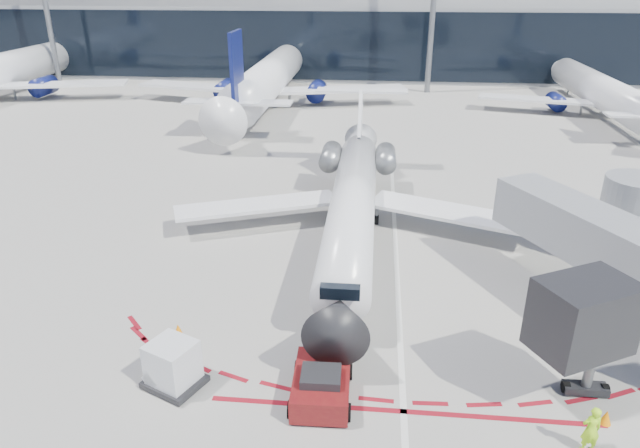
# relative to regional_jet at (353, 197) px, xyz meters

# --- Properties ---
(ground) EXTENTS (260.00, 260.00, 0.00)m
(ground) POSITION_rel_regional_jet_xyz_m (2.55, -3.72, -2.25)
(ground) COLOR gray
(ground) RESTS_ON ground
(apron_centerline) EXTENTS (0.25, 40.00, 0.01)m
(apron_centerline) POSITION_rel_regional_jet_xyz_m (2.55, -1.72, -2.24)
(apron_centerline) COLOR silver
(apron_centerline) RESTS_ON ground
(apron_stop_bar) EXTENTS (14.00, 0.25, 0.01)m
(apron_stop_bar) POSITION_rel_regional_jet_xyz_m (2.55, -15.22, -2.24)
(apron_stop_bar) COLOR maroon
(apron_stop_bar) RESTS_ON ground
(terminal_building) EXTENTS (150.00, 24.15, 24.00)m
(terminal_building) POSITION_rel_regional_jet_xyz_m (2.55, 61.25, 6.27)
(terminal_building) COLOR gray
(terminal_building) RESTS_ON ground
(jet_bridge) EXTENTS (10.03, 15.20, 4.90)m
(jet_bridge) POSITION_rel_regional_jet_xyz_m (12.35, -6.73, 0.76)
(jet_bridge) COLOR gray
(jet_bridge) RESTS_ON ground
(regional_jet) EXTENTS (21.80, 26.88, 6.73)m
(regional_jet) POSITION_rel_regional_jet_xyz_m (0.00, 0.00, 0.00)
(regional_jet) COLOR white
(regional_jet) RESTS_ON ground
(pushback_tug) EXTENTS (2.29, 5.21, 1.35)m
(pushback_tug) POSITION_rel_regional_jet_xyz_m (-0.45, -14.74, -1.65)
(pushback_tug) COLOR #540C0F
(pushback_tug) RESTS_ON ground
(ramp_worker) EXTENTS (0.70, 0.51, 1.78)m
(ramp_worker) POSITION_rel_regional_jet_xyz_m (8.47, -16.43, -1.36)
(ramp_worker) COLOR #B2FF1A
(ramp_worker) RESTS_ON ground
(uld_container) EXTENTS (2.55, 2.40, 1.90)m
(uld_container) POSITION_rel_regional_jet_xyz_m (-6.04, -14.67, -1.31)
(uld_container) COLOR black
(uld_container) RESTS_ON ground
(safety_cone_left) EXTENTS (0.34, 0.34, 0.47)m
(safety_cone_left) POSITION_rel_regional_jet_xyz_m (-7.02, -11.34, -2.02)
(safety_cone_left) COLOR orange
(safety_cone_left) RESTS_ON ground
(safety_cone_right) EXTENTS (0.40, 0.40, 0.55)m
(safety_cone_right) POSITION_rel_regional_jet_xyz_m (9.51, -15.10, -1.97)
(safety_cone_right) COLOR orange
(safety_cone_right) RESTS_ON ground
(bg_airliner_1) EXTENTS (37.31, 39.50, 12.07)m
(bg_airliner_1) POSITION_rel_regional_jet_xyz_m (-11.43, 35.71, 3.79)
(bg_airliner_1) COLOR white
(bg_airliner_1) RESTS_ON ground
(bg_airliner_2) EXTENTS (30.04, 31.81, 9.72)m
(bg_airliner_2) POSITION_rel_regional_jet_xyz_m (25.31, 33.91, 2.61)
(bg_airliner_2) COLOR white
(bg_airliner_2) RESTS_ON ground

